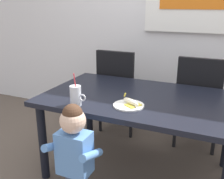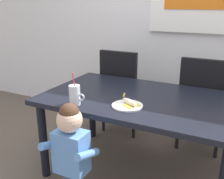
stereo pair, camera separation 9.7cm
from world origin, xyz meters
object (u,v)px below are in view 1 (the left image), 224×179
object	(u,v)px
toddler_standing	(74,148)
milk_cup	(76,97)
dining_table	(140,106)
peeled_banana	(131,102)
dining_chair_left	(119,87)
dining_chair_right	(199,97)
snack_plate	(129,105)

from	to	relation	value
toddler_standing	milk_cup	distance (m)	0.39
dining_table	peeled_banana	xyz separation A→B (m)	(0.00, -0.23, 0.12)
dining_chair_left	dining_chair_right	distance (m)	0.87
peeled_banana	snack_plate	bearing A→B (deg)	-145.42
dining_table	dining_chair_left	distance (m)	0.83
dining_table	dining_chair_right	size ratio (longest dim) A/B	1.63
dining_chair_right	snack_plate	size ratio (longest dim) A/B	4.17
dining_table	peeled_banana	distance (m)	0.26
dining_chair_right	milk_cup	size ratio (longest dim) A/B	3.82
dining_chair_left	toddler_standing	world-z (taller)	dining_chair_left
toddler_standing	snack_plate	size ratio (longest dim) A/B	3.64
dining_chair_left	dining_chair_right	xyz separation A→B (m)	(0.87, -0.01, 0.00)
dining_chair_left	peeled_banana	distance (m)	1.04
toddler_standing	snack_plate	distance (m)	0.50
milk_cup	snack_plate	size ratio (longest dim) A/B	1.09
dining_chair_right	snack_plate	xyz separation A→B (m)	(-0.41, -0.90, 0.18)
dining_table	milk_cup	xyz separation A→B (m)	(-0.38, -0.38, 0.15)
dining_table	snack_plate	size ratio (longest dim) A/B	6.82
snack_plate	dining_chair_right	bearing A→B (deg)	65.46
toddler_standing	peeled_banana	bearing A→B (deg)	59.59
snack_plate	peeled_banana	world-z (taller)	peeled_banana
dining_chair_left	milk_cup	size ratio (longest dim) A/B	3.82
milk_cup	snack_plate	world-z (taller)	milk_cup
milk_cup	dining_chair_right	bearing A→B (deg)	53.41
dining_chair_right	milk_cup	world-z (taller)	milk_cup
dining_chair_right	snack_plate	distance (m)	1.01
dining_chair_left	peeled_banana	xyz separation A→B (m)	(0.47, -0.90, 0.20)
peeled_banana	dining_chair_right	bearing A→B (deg)	65.99
dining_table	toddler_standing	bearing A→B (deg)	-110.59
milk_cup	peeled_banana	size ratio (longest dim) A/B	1.50
dining_chair_left	snack_plate	size ratio (longest dim) A/B	4.17
dining_table	snack_plate	bearing A→B (deg)	-92.97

